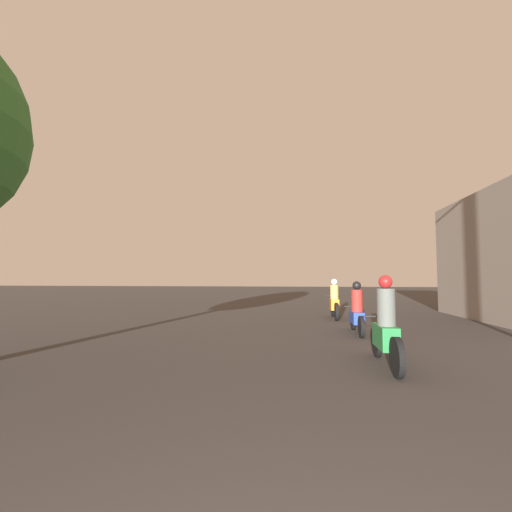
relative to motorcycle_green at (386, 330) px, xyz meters
name	(u,v)px	position (x,y,z in m)	size (l,w,h in m)	color
motorcycle_green	(386,330)	(0.00, 0.00, 0.00)	(0.60, 2.11, 1.64)	black
motorcycle_blue	(357,313)	(0.07, 3.64, -0.06)	(0.60, 2.01, 1.49)	black
motorcycle_orange	(334,302)	(-0.20, 7.24, -0.03)	(0.60, 2.10, 1.54)	black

